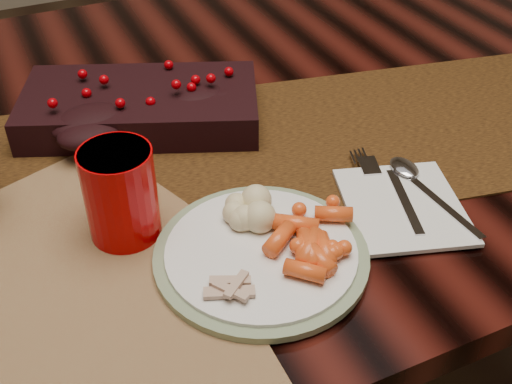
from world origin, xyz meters
name	(u,v)px	position (x,y,z in m)	size (l,w,h in m)	color
dining_table	(211,291)	(0.00, 0.00, 0.38)	(1.80, 1.00, 0.75)	black
table_runner	(189,158)	(-0.05, -0.09, 0.75)	(1.68, 0.35, 0.00)	black
centerpiece	(140,101)	(-0.08, 0.02, 0.79)	(0.33, 0.17, 0.07)	black
placemat_main	(14,282)	(-0.30, -0.23, 0.75)	(0.43, 0.32, 0.00)	brown
placemat_second	(30,353)	(-0.30, -0.33, 0.75)	(0.43, 0.31, 0.00)	#935D3D
dinner_plate	(261,254)	(-0.04, -0.31, 0.76)	(0.24, 0.24, 0.01)	white
baby_carrots	(320,238)	(0.02, -0.33, 0.78)	(0.11, 0.09, 0.02)	#E6501B
mashed_potatoes	(243,206)	(-0.04, -0.26, 0.79)	(0.07, 0.06, 0.04)	tan
turkey_shreds	(229,280)	(-0.10, -0.35, 0.78)	(0.07, 0.06, 0.02)	#B0A19A
napkin	(403,206)	(0.15, -0.30, 0.76)	(0.14, 0.16, 0.01)	silver
fork	(395,191)	(0.16, -0.28, 0.76)	(0.02, 0.16, 0.00)	#BCBCBF
spoon	(432,194)	(0.19, -0.30, 0.76)	(0.03, 0.16, 0.00)	silver
red_cup	(121,193)	(-0.17, -0.20, 0.81)	(0.08, 0.08, 0.11)	#AF0104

